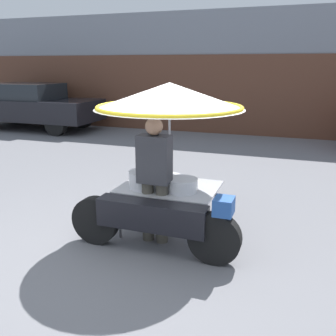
% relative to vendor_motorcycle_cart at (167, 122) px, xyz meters
% --- Properties ---
extents(ground_plane, '(36.00, 36.00, 0.00)m').
position_rel_vendor_motorcycle_cart_xyz_m(ground_plane, '(-0.26, -0.61, -1.43)').
color(ground_plane, slate).
extents(shopfront_building, '(28.00, 2.06, 3.63)m').
position_rel_vendor_motorcycle_cart_xyz_m(shopfront_building, '(-0.26, 8.26, 0.38)').
color(shopfront_building, gray).
rests_on(shopfront_building, ground).
extents(vendor_motorcycle_cart, '(2.02, 1.78, 1.88)m').
position_rel_vendor_motorcycle_cart_xyz_m(vendor_motorcycle_cart, '(0.00, 0.00, 0.00)').
color(vendor_motorcycle_cart, black).
rests_on(vendor_motorcycle_cart, ground).
extents(vendor_person, '(0.38, 0.22, 1.51)m').
position_rel_vendor_motorcycle_cart_xyz_m(vendor_person, '(-0.08, -0.23, -0.59)').
color(vendor_person, '#4C473D').
rests_on(vendor_person, ground).
extents(parked_car, '(4.42, 1.75, 1.48)m').
position_rel_vendor_motorcycle_cart_xyz_m(parked_car, '(-6.84, 5.97, -0.65)').
color(parked_car, black).
rests_on(parked_car, ground).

